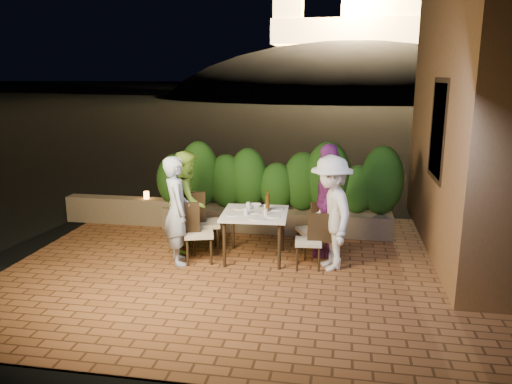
% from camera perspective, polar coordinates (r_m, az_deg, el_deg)
% --- Properties ---
extents(ground, '(400.00, 400.00, 0.00)m').
position_cam_1_polar(ground, '(7.19, -1.94, -9.99)').
color(ground, black).
rests_on(ground, ground).
extents(terrace_floor, '(7.00, 6.00, 0.15)m').
position_cam_1_polar(terrace_floor, '(7.66, -1.15, -8.91)').
color(terrace_floor, brown).
rests_on(terrace_floor, ground).
extents(building_wall, '(1.60, 5.00, 5.00)m').
position_cam_1_polar(building_wall, '(8.75, 25.08, 9.97)').
color(building_wall, olive).
rests_on(building_wall, ground).
extents(window_pane, '(0.08, 1.00, 1.40)m').
position_cam_1_polar(window_pane, '(8.13, 20.28, 6.68)').
color(window_pane, black).
rests_on(window_pane, building_wall).
extents(window_frame, '(0.06, 1.15, 1.55)m').
position_cam_1_polar(window_frame, '(8.13, 20.21, 6.69)').
color(window_frame, black).
rests_on(window_frame, building_wall).
extents(planter, '(4.20, 0.55, 0.40)m').
position_cam_1_polar(planter, '(9.22, 2.22, -3.24)').
color(planter, brown).
rests_on(planter, ground).
extents(hedge, '(4.00, 0.70, 1.10)m').
position_cam_1_polar(hedge, '(9.03, 2.26, 1.33)').
color(hedge, '#1A4211').
rests_on(hedge, planter).
extents(parapet, '(2.20, 0.30, 0.50)m').
position_cam_1_polar(parapet, '(10.04, -15.01, -2.01)').
color(parapet, brown).
rests_on(parapet, ground).
extents(hill, '(52.00, 40.00, 22.00)m').
position_cam_1_polar(hill, '(66.81, 10.54, 7.20)').
color(hill, black).
rests_on(hill, ground).
extents(fortress, '(26.00, 8.00, 8.00)m').
position_cam_1_polar(fortress, '(66.90, 11.10, 19.64)').
color(fortress, '#FFCC7A').
rests_on(fortress, hill).
extents(dining_table, '(1.05, 1.05, 0.75)m').
position_cam_1_polar(dining_table, '(7.79, -0.13, -5.01)').
color(dining_table, white).
rests_on(dining_table, ground).
extents(plate_nw, '(0.19, 0.19, 0.01)m').
position_cam_1_polar(plate_nw, '(7.55, -2.70, -2.60)').
color(plate_nw, white).
rests_on(plate_nw, dining_table).
extents(plate_sw, '(0.22, 0.22, 0.01)m').
position_cam_1_polar(plate_sw, '(7.90, -1.79, -1.86)').
color(plate_sw, white).
rests_on(plate_sw, dining_table).
extents(plate_ne, '(0.23, 0.23, 0.01)m').
position_cam_1_polar(plate_ne, '(7.47, 1.91, -2.75)').
color(plate_ne, white).
rests_on(plate_ne, dining_table).
extents(plate_se, '(0.24, 0.24, 0.01)m').
position_cam_1_polar(plate_se, '(7.87, 2.29, -1.93)').
color(plate_se, white).
rests_on(plate_se, dining_table).
extents(plate_centre, '(0.23, 0.23, 0.01)m').
position_cam_1_polar(plate_centre, '(7.70, -0.33, -2.26)').
color(plate_centre, white).
rests_on(plate_centre, dining_table).
extents(plate_front, '(0.24, 0.24, 0.01)m').
position_cam_1_polar(plate_front, '(7.34, 0.19, -3.04)').
color(plate_front, white).
rests_on(plate_front, dining_table).
extents(glass_nw, '(0.06, 0.06, 0.11)m').
position_cam_1_polar(glass_nw, '(7.54, -1.16, -2.21)').
color(glass_nw, silver).
rests_on(glass_nw, dining_table).
extents(glass_sw, '(0.07, 0.07, 0.12)m').
position_cam_1_polar(glass_sw, '(7.84, -0.89, -1.59)').
color(glass_sw, silver).
rests_on(glass_sw, dining_table).
extents(glass_ne, '(0.06, 0.06, 0.10)m').
position_cam_1_polar(glass_ne, '(7.53, 1.10, -2.29)').
color(glass_ne, silver).
rests_on(glass_ne, dining_table).
extents(glass_se, '(0.06, 0.06, 0.10)m').
position_cam_1_polar(glass_se, '(7.78, 1.10, -1.76)').
color(glass_se, silver).
rests_on(glass_se, dining_table).
extents(beer_bottle, '(0.06, 0.06, 0.33)m').
position_cam_1_polar(beer_bottle, '(7.70, 1.33, -1.02)').
color(beer_bottle, '#44270B').
rests_on(beer_bottle, dining_table).
extents(bowl, '(0.20, 0.20, 0.05)m').
position_cam_1_polar(bowl, '(8.00, -0.07, -1.54)').
color(bowl, white).
rests_on(bowl, dining_table).
extents(chair_left_front, '(0.54, 0.54, 0.94)m').
position_cam_1_polar(chair_left_front, '(7.70, -6.55, -4.58)').
color(chair_left_front, black).
rests_on(chair_left_front, ground).
extents(chair_left_back, '(0.59, 0.59, 1.00)m').
position_cam_1_polar(chair_left_back, '(8.09, -5.91, -3.44)').
color(chair_left_back, black).
rests_on(chair_left_back, ground).
extents(chair_right_front, '(0.42, 0.42, 0.84)m').
position_cam_1_polar(chair_right_front, '(7.47, 6.00, -5.53)').
color(chair_right_front, black).
rests_on(chair_right_front, ground).
extents(chair_right_back, '(0.54, 0.54, 0.88)m').
position_cam_1_polar(chair_right_back, '(7.94, 6.37, -4.25)').
color(chair_right_back, black).
rests_on(chair_right_back, ground).
extents(diner_blue, '(0.63, 0.72, 1.65)m').
position_cam_1_polar(diner_blue, '(7.58, -9.02, -2.12)').
color(diner_blue, '#9EB0CB').
rests_on(diner_blue, ground).
extents(diner_green, '(0.71, 0.86, 1.64)m').
position_cam_1_polar(diner_green, '(8.16, -7.80, -1.01)').
color(diner_green, '#94D041').
rests_on(diner_green, ground).
extents(diner_white, '(0.99, 1.25, 1.70)m').
position_cam_1_polar(diner_white, '(7.36, 8.54, -2.39)').
color(diner_white, white).
rests_on(diner_white, ground).
extents(diner_purple, '(0.48, 1.07, 1.80)m').
position_cam_1_polar(diner_purple, '(7.90, 8.25, -0.93)').
color(diner_purple, '#7D2A80').
rests_on(diner_purple, ground).
extents(parapet_lamp, '(0.10, 0.10, 0.14)m').
position_cam_1_polar(parapet_lamp, '(9.76, -12.42, -0.36)').
color(parapet_lamp, orange).
rests_on(parapet_lamp, parapet).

